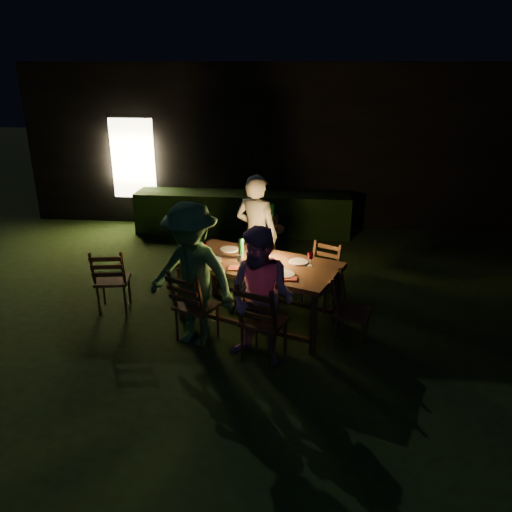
# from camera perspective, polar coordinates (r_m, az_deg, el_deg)

# --- Properties ---
(garden_envelope) EXTENTS (40.00, 40.00, 3.20)m
(garden_envelope) POSITION_cam_1_polar(r_m,az_deg,el_deg) (11.97, 2.30, 13.52)
(garden_envelope) COLOR black
(garden_envelope) RESTS_ON ground
(dining_table) EXTENTS (2.22, 1.65, 0.83)m
(dining_table) POSITION_cam_1_polar(r_m,az_deg,el_deg) (6.29, 0.29, -1.40)
(dining_table) COLOR #462717
(dining_table) RESTS_ON ground
(chair_near_left) EXTENTS (0.60, 0.61, 0.99)m
(chair_near_left) POSITION_cam_1_polar(r_m,az_deg,el_deg) (6.09, -6.86, -7.03)
(chair_near_left) COLOR #462717
(chair_near_left) RESTS_ON ground
(chair_near_right) EXTENTS (0.60, 0.62, 1.02)m
(chair_near_right) POSITION_cam_1_polar(r_m,az_deg,el_deg) (5.68, 0.81, -8.97)
(chair_near_right) COLOR #462717
(chair_near_right) RESTS_ON ground
(chair_far_left) EXTENTS (0.61, 0.63, 1.03)m
(chair_far_left) POSITION_cam_1_polar(r_m,az_deg,el_deg) (7.28, -0.13, -1.88)
(chair_far_left) COLOR #462717
(chair_far_left) RESTS_ON ground
(chair_far_right) EXTENTS (0.56, 0.57, 0.91)m
(chair_far_right) POSITION_cam_1_polar(r_m,az_deg,el_deg) (6.93, 7.26, -3.63)
(chair_far_right) COLOR #462717
(chair_far_right) RESTS_ON ground
(chair_end) EXTENTS (0.54, 0.52, 0.92)m
(chair_end) POSITION_cam_1_polar(r_m,az_deg,el_deg) (6.09, 10.75, -7.51)
(chair_end) COLOR #462717
(chair_end) RESTS_ON ground
(chair_spare) EXTENTS (0.50, 0.53, 0.96)m
(chair_spare) POSITION_cam_1_polar(r_m,az_deg,el_deg) (7.03, -15.98, -3.82)
(chair_spare) COLOR #462717
(chair_spare) RESTS_ON ground
(person_house_side) EXTENTS (0.75, 0.62, 1.75)m
(person_house_side) POSITION_cam_1_polar(r_m,az_deg,el_deg) (7.12, 0.05, 2.42)
(person_house_side) COLOR beige
(person_house_side) RESTS_ON ground
(person_opp_right) EXTENTS (0.93, 0.84, 1.58)m
(person_opp_right) POSITION_cam_1_polar(r_m,az_deg,el_deg) (5.42, 0.61, -4.78)
(person_opp_right) COLOR #B57CB0
(person_opp_right) RESTS_ON ground
(person_opp_left) EXTENTS (1.29, 1.01, 1.75)m
(person_opp_left) POSITION_cam_1_polar(r_m,az_deg,el_deg) (5.80, -7.36, -2.24)
(person_opp_left) COLOR #3A7443
(person_opp_left) RESTS_ON ground
(lantern) EXTENTS (0.16, 0.16, 0.35)m
(lantern) POSITION_cam_1_polar(r_m,az_deg,el_deg) (6.22, 0.91, 0.72)
(lantern) COLOR white
(lantern) RESTS_ON dining_table
(plate_far_left) EXTENTS (0.25, 0.25, 0.01)m
(plate_far_left) POSITION_cam_1_polar(r_m,az_deg,el_deg) (6.68, -3.07, 0.78)
(plate_far_left) COLOR white
(plate_far_left) RESTS_ON dining_table
(plate_near_left) EXTENTS (0.25, 0.25, 0.01)m
(plate_near_left) POSITION_cam_1_polar(r_m,az_deg,el_deg) (6.33, -5.06, -0.45)
(plate_near_left) COLOR white
(plate_near_left) RESTS_ON dining_table
(plate_far_right) EXTENTS (0.25, 0.25, 0.01)m
(plate_far_right) POSITION_cam_1_polar(r_m,az_deg,el_deg) (6.27, 4.87, -0.67)
(plate_far_right) COLOR white
(plate_far_right) RESTS_ON dining_table
(plate_near_right) EXTENTS (0.25, 0.25, 0.01)m
(plate_near_right) POSITION_cam_1_polar(r_m,az_deg,el_deg) (5.89, 3.23, -2.09)
(plate_near_right) COLOR white
(plate_near_right) RESTS_ON dining_table
(wineglass_a) EXTENTS (0.06, 0.06, 0.18)m
(wineglass_a) POSITION_cam_1_polar(r_m,az_deg,el_deg) (6.59, -0.93, 1.25)
(wineglass_a) COLOR #59070F
(wineglass_a) RESTS_ON dining_table
(wineglass_b) EXTENTS (0.06, 0.06, 0.18)m
(wineglass_b) POSITION_cam_1_polar(r_m,az_deg,el_deg) (6.47, -5.89, 0.75)
(wineglass_b) COLOR #59070F
(wineglass_b) RESTS_ON dining_table
(wineglass_c) EXTENTS (0.06, 0.06, 0.18)m
(wineglass_c) POSITION_cam_1_polar(r_m,az_deg,el_deg) (5.87, 1.67, -1.31)
(wineglass_c) COLOR #59070F
(wineglass_c) RESTS_ON dining_table
(wineglass_d) EXTENTS (0.06, 0.06, 0.18)m
(wineglass_d) POSITION_cam_1_polar(r_m,az_deg,el_deg) (6.15, 6.22, -0.36)
(wineglass_d) COLOR #59070F
(wineglass_d) RESTS_ON dining_table
(wineglass_e) EXTENTS (0.06, 0.06, 0.18)m
(wineglass_e) POSITION_cam_1_polar(r_m,az_deg,el_deg) (6.02, -1.85, -0.71)
(wineglass_e) COLOR silver
(wineglass_e) RESTS_ON dining_table
(bottle_table) EXTENTS (0.07, 0.07, 0.28)m
(bottle_table) POSITION_cam_1_polar(r_m,az_deg,el_deg) (6.32, -1.73, 0.86)
(bottle_table) COLOR #0F471E
(bottle_table) RESTS_ON dining_table
(napkin_left) EXTENTS (0.18, 0.14, 0.01)m
(napkin_left) POSITION_cam_1_polar(r_m,az_deg,el_deg) (6.06, -2.35, -1.41)
(napkin_left) COLOR red
(napkin_left) RESTS_ON dining_table
(napkin_right) EXTENTS (0.18, 0.14, 0.01)m
(napkin_right) POSITION_cam_1_polar(r_m,az_deg,el_deg) (5.79, 3.81, -2.55)
(napkin_right) COLOR red
(napkin_right) RESTS_ON dining_table
(phone) EXTENTS (0.14, 0.07, 0.01)m
(phone) POSITION_cam_1_polar(r_m,az_deg,el_deg) (6.30, -5.98, -0.61)
(phone) COLOR black
(phone) RESTS_ON dining_table
(side_table) EXTENTS (0.51, 0.51, 0.69)m
(side_table) POSITION_cam_1_polar(r_m,az_deg,el_deg) (8.05, 1.43, 2.68)
(side_table) COLOR brown
(side_table) RESTS_ON ground
(ice_bucket) EXTENTS (0.30, 0.30, 0.22)m
(ice_bucket) POSITION_cam_1_polar(r_m,az_deg,el_deg) (7.99, 1.44, 3.98)
(ice_bucket) COLOR #A5A8AD
(ice_bucket) RESTS_ON side_table
(bottle_bucket_a) EXTENTS (0.07, 0.07, 0.32)m
(bottle_bucket_a) POSITION_cam_1_polar(r_m,az_deg,el_deg) (7.95, 1.06, 4.25)
(bottle_bucket_a) COLOR #0F471E
(bottle_bucket_a) RESTS_ON side_table
(bottle_bucket_b) EXTENTS (0.07, 0.07, 0.32)m
(bottle_bucket_b) POSITION_cam_1_polar(r_m,az_deg,el_deg) (8.01, 1.82, 4.39)
(bottle_bucket_b) COLOR #0F471E
(bottle_bucket_b) RESTS_ON side_table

